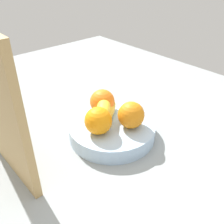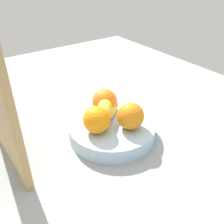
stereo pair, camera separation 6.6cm
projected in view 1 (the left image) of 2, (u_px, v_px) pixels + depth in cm
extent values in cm
cube|color=gray|center=(110.00, 145.00, 75.53)|extent=(180.00, 140.00, 3.00)
cylinder|color=#A7C5E4|center=(112.00, 130.00, 75.57)|extent=(25.64, 25.64, 4.53)
sphere|color=orange|center=(131.00, 115.00, 71.17)|extent=(7.69, 7.69, 7.69)
sphere|color=orange|center=(102.00, 102.00, 77.60)|extent=(7.69, 7.69, 7.69)
sphere|color=orange|center=(98.00, 121.00, 68.75)|extent=(7.69, 7.69, 7.69)
ellipsoid|color=yellow|center=(106.00, 115.00, 74.53)|extent=(12.35, 16.56, 4.00)
ellipsoid|color=yellow|center=(104.00, 108.00, 73.67)|extent=(15.06, 14.63, 4.00)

